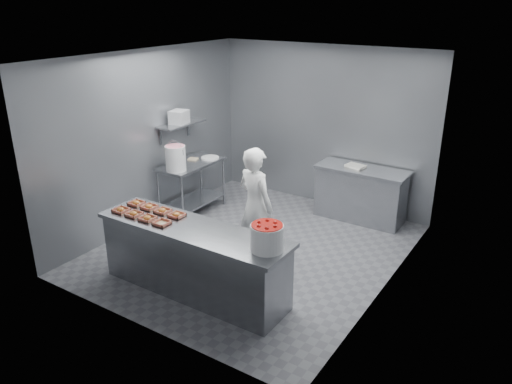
% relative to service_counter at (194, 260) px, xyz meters
% --- Properties ---
extents(floor, '(4.50, 4.50, 0.00)m').
position_rel_service_counter_xyz_m(floor, '(0.00, 1.35, -0.45)').
color(floor, '#4C4C51').
rests_on(floor, ground).
extents(ceiling, '(4.50, 4.50, 0.00)m').
position_rel_service_counter_xyz_m(ceiling, '(0.00, 1.35, 2.35)').
color(ceiling, white).
rests_on(ceiling, wall_back).
extents(wall_back, '(4.00, 0.04, 2.80)m').
position_rel_service_counter_xyz_m(wall_back, '(0.00, 3.60, 0.95)').
color(wall_back, slate).
rests_on(wall_back, ground).
extents(wall_left, '(0.04, 4.50, 2.80)m').
position_rel_service_counter_xyz_m(wall_left, '(-2.00, 1.35, 0.95)').
color(wall_left, slate).
rests_on(wall_left, ground).
extents(wall_right, '(0.04, 4.50, 2.80)m').
position_rel_service_counter_xyz_m(wall_right, '(2.00, 1.35, 0.95)').
color(wall_right, slate).
rests_on(wall_right, ground).
extents(service_counter, '(2.60, 0.70, 0.90)m').
position_rel_service_counter_xyz_m(service_counter, '(0.00, 0.00, 0.00)').
color(service_counter, slate).
rests_on(service_counter, ground).
extents(prep_table, '(0.60, 1.20, 0.90)m').
position_rel_service_counter_xyz_m(prep_table, '(-1.65, 1.95, 0.14)').
color(prep_table, slate).
rests_on(prep_table, ground).
extents(back_counter, '(1.50, 0.60, 0.90)m').
position_rel_service_counter_xyz_m(back_counter, '(0.90, 3.25, -0.00)').
color(back_counter, slate).
rests_on(back_counter, ground).
extents(wall_shelf, '(0.35, 0.90, 0.03)m').
position_rel_service_counter_xyz_m(wall_shelf, '(-1.82, 1.95, 1.10)').
color(wall_shelf, slate).
rests_on(wall_shelf, wall_left).
extents(tray_0, '(0.19, 0.18, 0.06)m').
position_rel_service_counter_xyz_m(tray_0, '(-1.09, -0.14, 0.47)').
color(tray_0, tan).
rests_on(tray_0, service_counter).
extents(tray_1, '(0.19, 0.18, 0.06)m').
position_rel_service_counter_xyz_m(tray_1, '(-0.85, -0.14, 0.47)').
color(tray_1, tan).
rests_on(tray_1, service_counter).
extents(tray_2, '(0.19, 0.18, 0.06)m').
position_rel_service_counter_xyz_m(tray_2, '(-0.61, -0.14, 0.47)').
color(tray_2, tan).
rests_on(tray_2, service_counter).
extents(tray_3, '(0.19, 0.18, 0.04)m').
position_rel_service_counter_xyz_m(tray_3, '(-0.37, -0.14, 0.47)').
color(tray_3, tan).
rests_on(tray_3, service_counter).
extents(tray_4, '(0.19, 0.18, 0.06)m').
position_rel_service_counter_xyz_m(tray_4, '(-1.09, 0.14, 0.47)').
color(tray_4, tan).
rests_on(tray_4, service_counter).
extents(tray_5, '(0.19, 0.18, 0.06)m').
position_rel_service_counter_xyz_m(tray_5, '(-0.85, 0.14, 0.47)').
color(tray_5, tan).
rests_on(tray_5, service_counter).
extents(tray_6, '(0.19, 0.18, 0.06)m').
position_rel_service_counter_xyz_m(tray_6, '(-0.61, 0.14, 0.47)').
color(tray_6, tan).
rests_on(tray_6, service_counter).
extents(tray_7, '(0.19, 0.18, 0.06)m').
position_rel_service_counter_xyz_m(tray_7, '(-0.37, 0.14, 0.47)').
color(tray_7, tan).
rests_on(tray_7, service_counter).
extents(worker, '(0.69, 0.54, 1.67)m').
position_rel_service_counter_xyz_m(worker, '(0.19, 1.12, 0.38)').
color(worker, white).
rests_on(worker, ground).
extents(strawberry_tub, '(0.37, 0.37, 0.31)m').
position_rel_service_counter_xyz_m(strawberry_tub, '(1.07, 0.01, 0.61)').
color(strawberry_tub, silver).
rests_on(strawberry_tub, service_counter).
extents(glaze_bucket, '(0.34, 0.32, 0.50)m').
position_rel_service_counter_xyz_m(glaze_bucket, '(-1.59, 1.51, 0.66)').
color(glaze_bucket, silver).
rests_on(glaze_bucket, prep_table).
extents(bucket_lid, '(0.34, 0.34, 0.02)m').
position_rel_service_counter_xyz_m(bucket_lid, '(-1.53, 2.32, 0.46)').
color(bucket_lid, silver).
rests_on(bucket_lid, prep_table).
extents(rag, '(0.18, 0.17, 0.02)m').
position_rel_service_counter_xyz_m(rag, '(-1.74, 2.11, 0.46)').
color(rag, '#CCB28C').
rests_on(rag, prep_table).
extents(appliance, '(0.31, 0.34, 0.22)m').
position_rel_service_counter_xyz_m(appliance, '(-1.82, 1.90, 1.22)').
color(appliance, gray).
rests_on(appliance, wall_shelf).
extents(paper_stack, '(0.34, 0.27, 0.04)m').
position_rel_service_counter_xyz_m(paper_stack, '(0.78, 3.25, 0.46)').
color(paper_stack, silver).
rests_on(paper_stack, back_counter).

